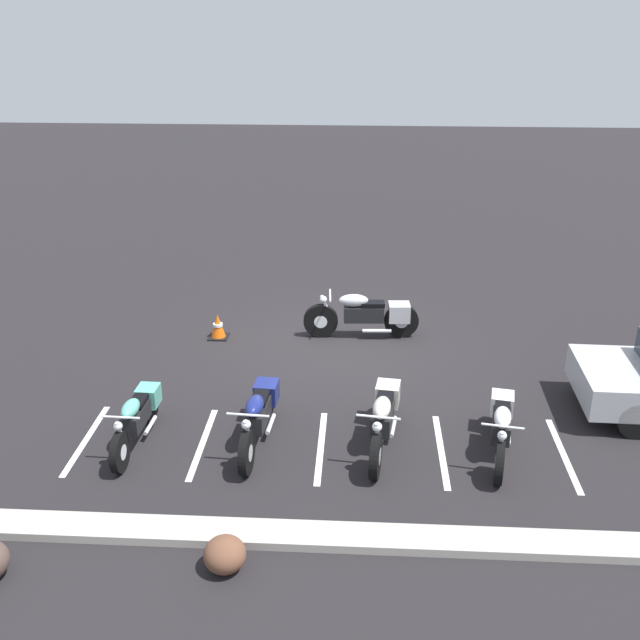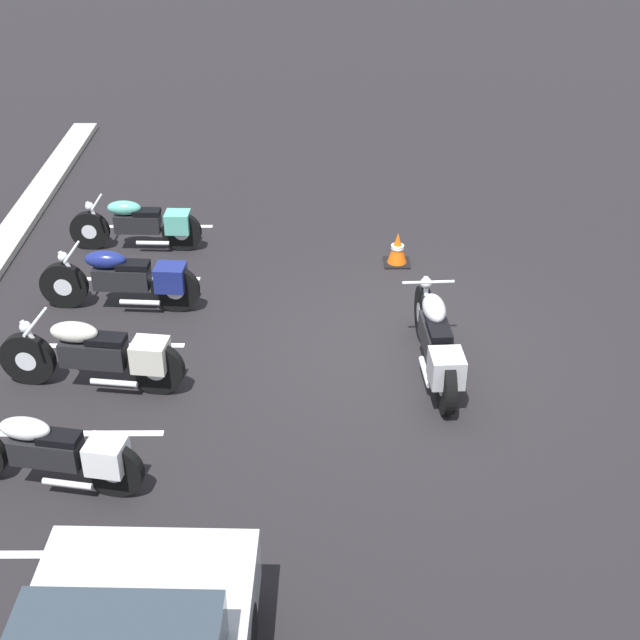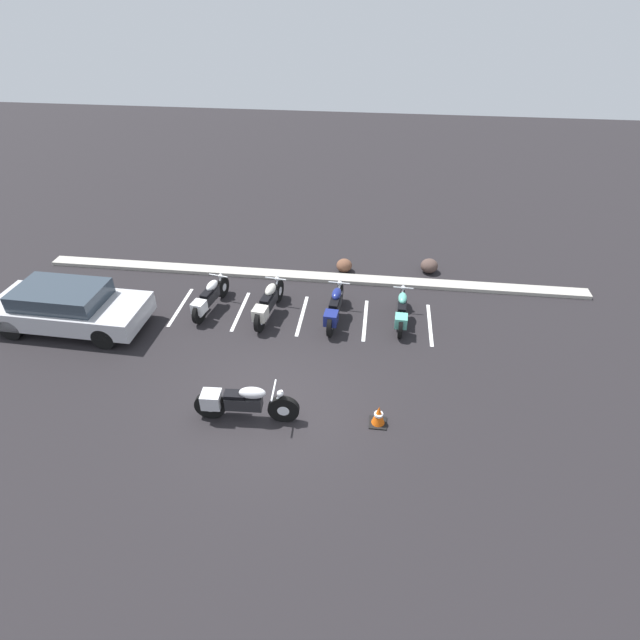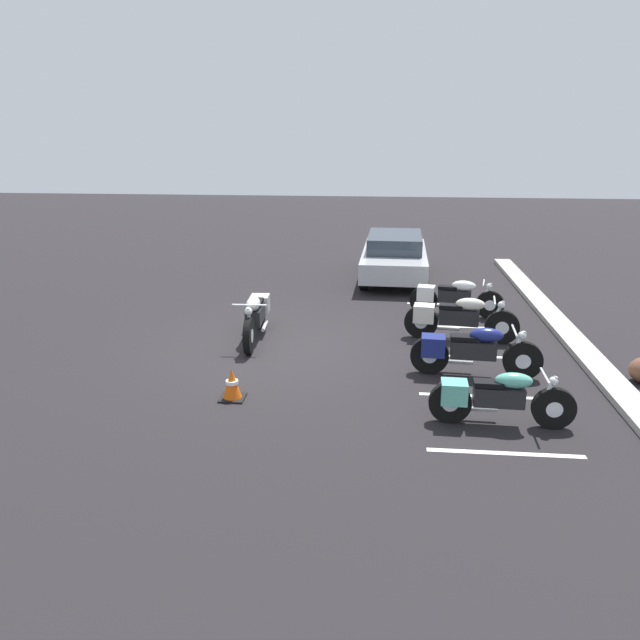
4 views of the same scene
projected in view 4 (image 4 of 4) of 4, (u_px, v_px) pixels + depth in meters
ground at (274, 348)px, 12.44m from camera, size 60.00×60.00×0.00m
motorcycle_silver_featured at (256, 315)px, 12.90m from camera, size 2.40×0.67×0.94m
parked_bike_0 at (452, 297)px, 14.48m from camera, size 0.74×2.15×0.85m
parked_bike_1 at (455, 317)px, 12.76m from camera, size 0.72×2.31×0.91m
parked_bike_2 at (469, 350)px, 10.89m from camera, size 0.64×2.27×0.89m
parked_bike_3 at (494, 397)px, 9.07m from camera, size 0.59×2.10×0.83m
car_silver at (394, 256)px, 18.04m from camera, size 4.35×1.92×1.29m
concrete_curb at (587, 355)px, 11.85m from camera, size 18.00×0.50×0.12m
traffic_cone at (232, 385)px, 10.01m from camera, size 0.40×0.40×0.52m
stall_line_0 at (450, 304)px, 15.54m from camera, size 0.10×2.10×0.00m
stall_line_1 at (458, 327)px, 13.75m from camera, size 0.10×2.10×0.00m
stall_line_2 at (469, 356)px, 11.96m from camera, size 0.10×2.10×0.00m
stall_line_3 at (484, 396)px, 10.16m from camera, size 0.10×2.10×0.00m
stall_line_4 at (506, 453)px, 8.37m from camera, size 0.10×2.10×0.00m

